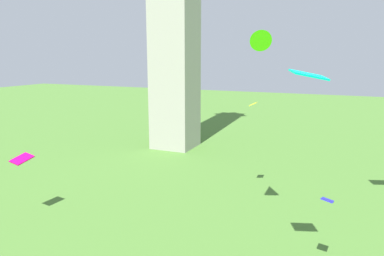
{
  "coord_description": "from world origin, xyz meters",
  "views": [
    {
      "loc": [
        9.35,
        -3.76,
        12.37
      ],
      "look_at": [
        -0.84,
        19.82,
        7.13
      ],
      "focal_mm": 32.77,
      "sensor_mm": 36.0,
      "label": 1
    }
  ],
  "objects_px": {
    "kite_flying_2": "(309,75)",
    "kite_flying_1": "(22,159)",
    "kite_flying_5": "(253,104)",
    "kite_flying_8": "(327,200)",
    "kite_flying_0": "(259,36)"
  },
  "relations": [
    {
      "from": "kite_flying_2",
      "to": "kite_flying_1",
      "type": "bearing_deg",
      "value": -27.12
    },
    {
      "from": "kite_flying_2",
      "to": "kite_flying_5",
      "type": "xyz_separation_m",
      "value": [
        -5.51,
        11.86,
        -3.18
      ]
    },
    {
      "from": "kite_flying_1",
      "to": "kite_flying_8",
      "type": "xyz_separation_m",
      "value": [
        22.05,
        1.37,
        -0.19
      ]
    },
    {
      "from": "kite_flying_1",
      "to": "kite_flying_8",
      "type": "bearing_deg",
      "value": 99.11
    },
    {
      "from": "kite_flying_0",
      "to": "kite_flying_1",
      "type": "xyz_separation_m",
      "value": [
        -17.14,
        -4.39,
        -9.05
      ]
    },
    {
      "from": "kite_flying_2",
      "to": "kite_flying_8",
      "type": "relative_size",
      "value": 2.0
    },
    {
      "from": "kite_flying_1",
      "to": "kite_flying_8",
      "type": "height_order",
      "value": "kite_flying_1"
    },
    {
      "from": "kite_flying_1",
      "to": "kite_flying_2",
      "type": "height_order",
      "value": "kite_flying_2"
    },
    {
      "from": "kite_flying_0",
      "to": "kite_flying_1",
      "type": "relative_size",
      "value": 1.67
    },
    {
      "from": "kite_flying_1",
      "to": "kite_flying_5",
      "type": "height_order",
      "value": "kite_flying_5"
    },
    {
      "from": "kite_flying_0",
      "to": "kite_flying_2",
      "type": "relative_size",
      "value": 1.28
    },
    {
      "from": "kite_flying_0",
      "to": "kite_flying_5",
      "type": "height_order",
      "value": "kite_flying_0"
    },
    {
      "from": "kite_flying_0",
      "to": "kite_flying_2",
      "type": "height_order",
      "value": "kite_flying_0"
    },
    {
      "from": "kite_flying_1",
      "to": "kite_flying_8",
      "type": "relative_size",
      "value": 1.53
    },
    {
      "from": "kite_flying_2",
      "to": "kite_flying_8",
      "type": "xyz_separation_m",
      "value": [
        1.28,
        1.94,
        -7.06
      ]
    }
  ]
}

